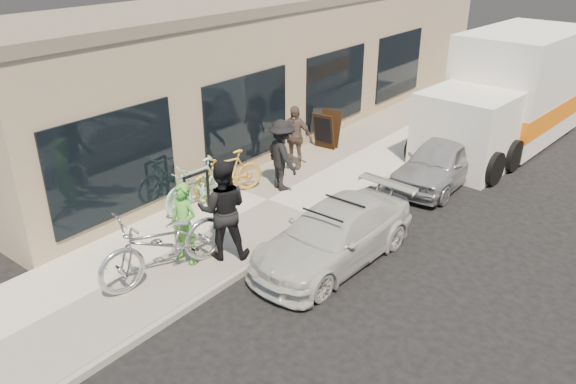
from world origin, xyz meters
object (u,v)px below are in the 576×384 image
Objects in this scene: man_standing at (223,210)px; tandem_bike at (165,243)px; sandwich_board at (327,130)px; bystander_b at (294,137)px; bike_rack at (197,189)px; sedan_white at (334,234)px; cruiser_bike_b at (195,188)px; woman_rider at (184,224)px; bystander_a at (282,155)px; sedan_silver at (441,162)px; cruiser_bike_a at (198,185)px; moving_truck at (509,96)px; cruiser_bike_c at (228,174)px.

tandem_bike is at bearing 32.22° from man_standing.
bystander_b reaches higher than sandwich_board.
sedan_white is (3.37, 0.43, -0.17)m from bike_rack.
tandem_bike is (1.41, -2.10, 0.09)m from bike_rack.
bystander_b reaches higher than tandem_bike.
tandem_bike is 1.25m from man_standing.
bystander_b is at bearing 79.66° from cruiser_bike_b.
bike_rack is 0.60× the size of cruiser_bike_b.
woman_rider is 3.78m from bystander_a.
sedan_silver is 3.79m from bystander_b.
sedan_white is at bearing -1.14° from cruiser_bike_b.
bike_rack is at bearing -69.80° from man_standing.
bystander_a is (-2.75, -2.98, 0.42)m from sedan_silver.
sandwich_board is at bearing 96.99° from woman_rider.
tandem_bike reaches higher than bike_rack.
sandwich_board is at bearing 84.16° from cruiser_bike_b.
bystander_a is at bearing 71.52° from cruiser_bike_a.
sedan_white is 4.53m from bystander_b.
bike_rack is at bearing 133.72° from tandem_bike.
sandwich_board is at bearing -129.17° from moving_truck.
woman_rider reaches higher than tandem_bike.
sandwich_board is 6.93m from woman_rider.
man_standing is at bearing -96.27° from moving_truck.
bike_rack is 0.27× the size of sedan_silver.
sedan_white is at bearing 7.37° from cruiser_bike_a.
cruiser_bike_a is at bearing 127.65° from bike_rack.
sandwich_board is 1.79m from bystander_b.
bike_rack is 0.47m from cruiser_bike_b.
man_standing is 1.05× the size of cruiser_bike_a.
sedan_silver reaches higher than cruiser_bike_b.
sandwich_board is 0.59× the size of cruiser_bike_c.
bike_rack is 3.40m from sedan_white.
bike_rack is at bearing 125.33° from woman_rider.
man_standing is 1.10× the size of cruiser_bike_c.
sedan_silver is 1.95× the size of cruiser_bike_c.
cruiser_bike_b is at bearing 136.35° from tandem_bike.
cruiser_bike_a is 1.09× the size of bystander_a.
cruiser_bike_c is at bearing -89.38° from man_standing.
moving_truck is at bearing 42.11° from sandwich_board.
sedan_silver reaches higher than bike_rack.
bystander_b is at bearing 90.35° from cruiser_bike_a.
tandem_bike is (-1.96, -2.53, 0.26)m from sedan_white.
sandwich_board is at bearing 107.81° from cruiser_bike_c.
moving_truck is (3.62, 9.22, 0.73)m from bike_rack.
bike_rack is 0.37× the size of tandem_bike.
bystander_a reaches higher than sandwich_board.
sedan_silver is 1.78× the size of man_standing.
cruiser_bike_c is (-0.11, 1.11, -0.04)m from bike_rack.
bike_rack is at bearing -67.10° from cruiser_bike_c.
moving_truck is (0.21, 4.06, 0.86)m from sedan_silver.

